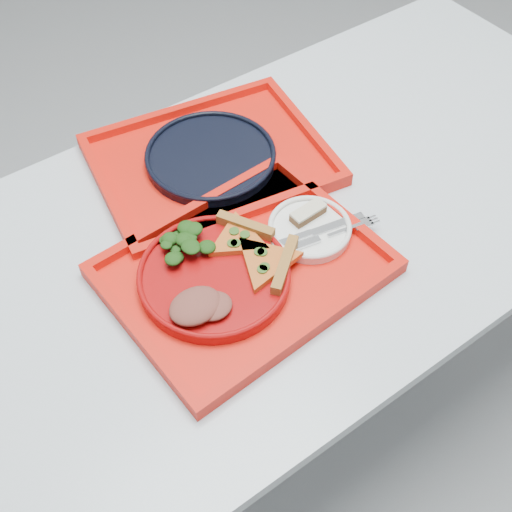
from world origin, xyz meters
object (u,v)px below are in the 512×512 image
tray_far (211,163)px  dessert_bar (308,213)px  navy_plate (211,158)px  tray_main (244,271)px  dinner_plate (214,277)px

tray_far → dessert_bar: size_ratio=6.47×
navy_plate → tray_main: bearing=-111.4°
dinner_plate → dessert_bar: bearing=3.5°
tray_far → dessert_bar: 0.25m
dessert_bar → navy_plate: bearing=99.7°
tray_far → dinner_plate: (-0.16, -0.25, 0.02)m
dinner_plate → tray_far: bearing=58.1°
tray_main → dinner_plate: bearing=166.6°
navy_plate → dessert_bar: (0.06, -0.24, 0.02)m
dinner_plate → dessert_bar: size_ratio=3.74×
dinner_plate → dessert_bar: (0.21, 0.01, 0.01)m
tray_main → dessert_bar: size_ratio=6.47×
navy_plate → dessert_bar: 0.25m
tray_main → dessert_bar: (0.16, 0.02, 0.03)m
tray_far → navy_plate: navy_plate is taller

